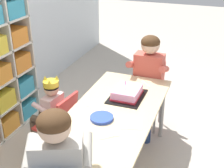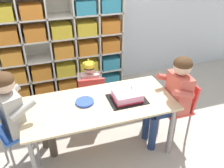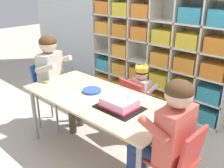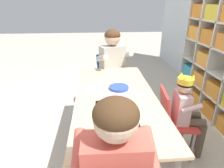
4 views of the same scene
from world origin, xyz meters
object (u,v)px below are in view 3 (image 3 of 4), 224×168
Objects in this scene: adult_helper_seated at (55,72)px; birthday_cake_on_tray at (119,104)px; fork_by_napkin at (114,91)px; fork_at_table_front_edge at (145,125)px; child_with_crown at (144,90)px; classroom_chair_blue at (136,103)px; activity_table at (99,103)px; paper_plate_stack at (92,91)px; classroom_chair_adult_side at (48,87)px; classroom_chair_guest_side at (179,162)px; guest_at_table_side at (167,131)px; fork_near_child_seat at (67,91)px.

adult_helper_seated reaches higher than birthday_cake_on_tray.
fork_by_napkin and fork_at_table_front_edge have the same top height.
fork_by_napkin is (-0.04, -0.44, 0.12)m from child_with_crown.
adult_helper_seated is at bearing -48.16° from fork_by_napkin.
fork_by_napkin is at bearing 91.17° from classroom_chair_blue.
paper_plate_stack is at bearing 162.81° from activity_table.
child_with_crown reaches higher than classroom_chair_adult_side.
adult_helper_seated reaches higher than classroom_chair_guest_side.
child_with_crown reaches higher than activity_table.
fork_at_table_front_edge is at bearing -10.65° from activity_table.
birthday_cake_on_tray is 0.37m from fork_by_napkin.
classroom_chair_adult_side is 0.76m from paper_plate_stack.
adult_helper_seated is at bearing -90.00° from classroom_chair_adult_side.
birthday_cake_on_tray is 3.38× the size of fork_at_table_front_edge.
birthday_cake_on_tray is at bearing 116.05° from child_with_crown.
paper_plate_stack is (0.63, -0.02, -0.04)m from adult_helper_seated.
classroom_chair_adult_side is 1.78m from classroom_chair_guest_side.
adult_helper_seated reaches higher than activity_table.
classroom_chair_guest_side is (0.87, -0.62, 0.06)m from classroom_chair_blue.
classroom_chair_adult_side is 2.02× the size of birthday_cake_on_tray.
classroom_chair_guest_side is at bearing 90.00° from guest_at_table_side.
fork_near_child_seat and fork_by_napkin have the same top height.
birthday_cake_on_tray reaches higher than classroom_chair_guest_side.
fork_at_table_front_edge is at bearing -79.89° from guest_at_table_side.
classroom_chair_blue is 0.41m from fork_by_napkin.
classroom_chair_adult_side is at bearing 178.61° from activity_table.
classroom_chair_adult_side is (-0.88, 0.02, -0.10)m from activity_table.
classroom_chair_adult_side is at bearing -46.60° from fork_by_napkin.
guest_at_table_side is 5.70× the size of paper_plate_stack.
fork_at_table_front_edge is at bearing 93.69° from fork_by_napkin.
paper_plate_stack is (-1.04, 0.13, 0.20)m from classroom_chair_guest_side.
fork_near_child_seat is (-0.38, -0.64, 0.24)m from classroom_chair_blue.
classroom_chair_adult_side is 1.68m from guest_at_table_side.
birthday_cake_on_tray is (1.16, -0.05, 0.19)m from classroom_chair_adult_side.
classroom_chair_guest_side reaches higher than paper_plate_stack.
classroom_chair_guest_side reaches higher than fork_near_child_seat.
activity_table is 0.56m from classroom_chair_blue.
classroom_chair_adult_side is 4.15× the size of paper_plate_stack.
child_with_crown is at bearing -89.41° from classroom_chair_blue.
classroom_chair_guest_side is 0.96m from fork_by_napkin.
fork_at_table_front_edge is (1.49, -0.14, 0.16)m from classroom_chair_adult_side.
guest_at_table_side is 9.41× the size of fork_at_table_front_edge.
fork_by_napkin is at bearing 88.41° from activity_table.
guest_at_table_side is at bearing 142.01° from child_with_crown.
guest_at_table_side is 2.78× the size of birthday_cake_on_tray.
classroom_chair_adult_side reaches higher than activity_table.
fork_at_table_front_edge is (0.61, -0.12, 0.06)m from activity_table.
classroom_chair_blue is at bearing -82.21° from adult_helper_seated.
birthday_cake_on_tray is (1.05, -0.10, -0.01)m from adult_helper_seated.
adult_helper_seated is 0.79m from fork_by_napkin.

